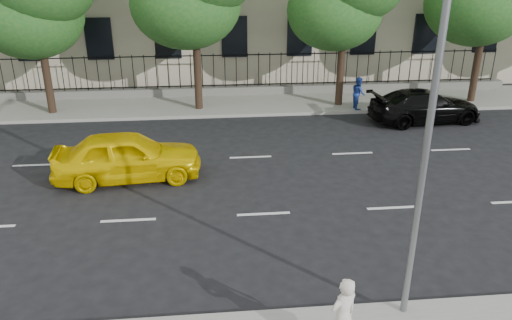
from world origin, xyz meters
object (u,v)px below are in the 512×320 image
Objects in this scene: street_light at (423,76)px; black_sedan at (425,106)px; woman_near at (343,316)px; yellow_taxi at (127,156)px.

street_light is 14.32m from black_sedan.
street_light reaches higher than black_sedan.
black_sedan is at bearing -144.35° from woman_near.
yellow_taxi is 0.96× the size of black_sedan.
yellow_taxi is at bearing -85.37° from woman_near.
black_sedan is at bearing 64.60° from street_light.
woman_near is at bearing -136.75° from street_light.
black_sedan is 3.09× the size of woman_near.
black_sedan is 15.76m from woman_near.
yellow_taxi is (-6.85, 7.24, -4.30)m from street_light.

